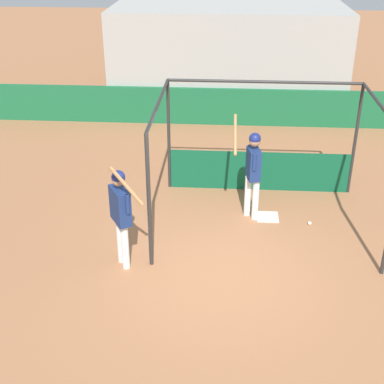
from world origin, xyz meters
The scene contains 8 objects.
ground_plane centered at (0.00, 0.00, 0.00)m, with size 60.00×60.00×0.00m, color #9E6642.
outfield_wall centered at (0.00, 7.51, 0.54)m, with size 24.00×0.12×1.09m.
bleacher_section centered at (0.00, 9.57, 1.58)m, with size 7.05×4.00×3.17m.
batting_cage centered at (0.79, 2.72, 1.06)m, with size 4.09×3.16×2.51m.
home_plate centered at (0.94, 2.02, 0.01)m, with size 0.44×0.44×0.02m.
player_batter centered at (0.57, 2.03, 1.12)m, with size 0.57×0.84×2.02m.
player_waiting centered at (-1.70, 0.16, 1.12)m, with size 0.68×0.66×2.07m.
baseball centered at (1.76, 1.77, 0.04)m, with size 0.07×0.07×0.07m.
Camera 1 is at (0.04, -7.59, 5.50)m, focal length 50.00 mm.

